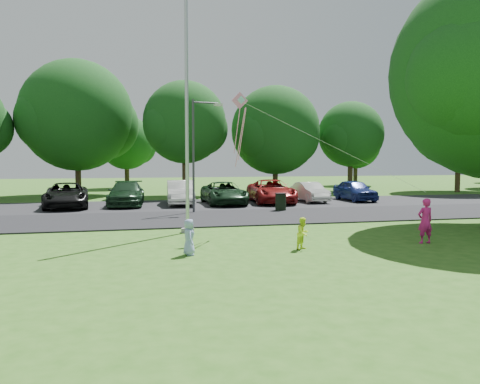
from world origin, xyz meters
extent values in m
plane|color=#2A5A17|center=(0.00, 0.00, 0.00)|extent=(120.00, 120.00, 0.00)
cube|color=black|center=(0.00, 9.00, 0.03)|extent=(60.00, 6.00, 0.06)
cube|color=black|center=(0.00, 15.50, 0.03)|extent=(42.00, 7.00, 0.06)
cylinder|color=#B7BABF|center=(-3.50, 5.00, 5.00)|extent=(0.14, 0.14, 10.00)
cylinder|color=gray|center=(-3.50, 5.00, 0.08)|extent=(0.50, 0.50, 0.16)
cylinder|color=#3F3F44|center=(-2.44, 11.32, 2.94)|extent=(0.12, 0.12, 5.88)
cylinder|color=#3F3F44|center=(-1.76, 11.43, 5.74)|extent=(1.37, 0.30, 0.08)
cube|color=silver|center=(-1.08, 11.54, 5.67)|extent=(0.47, 0.28, 0.14)
cylinder|color=black|center=(2.27, 11.19, 0.47)|extent=(0.58, 0.58, 0.93)
cylinder|color=black|center=(2.27, 11.19, 0.96)|extent=(0.62, 0.62, 0.05)
sphere|color=#0F3812|center=(6.51, 2.15, 5.86)|extent=(4.48, 4.48, 4.48)
cylinder|color=#332316|center=(-9.60, 25.24, 1.60)|extent=(0.44, 0.44, 3.19)
sphere|color=#0F3812|center=(-9.60, 25.24, 6.17)|extent=(8.50, 8.50, 8.50)
sphere|color=#0F3812|center=(-7.68, 26.09, 5.53)|extent=(5.53, 5.53, 5.53)
sphere|color=#0F3812|center=(-11.30, 24.17, 5.74)|extent=(5.10, 5.10, 5.10)
cylinder|color=#332316|center=(-1.58, 22.90, 1.71)|extent=(0.44, 0.44, 3.43)
sphere|color=#0F3812|center=(-1.58, 22.90, 5.62)|extent=(6.27, 6.27, 6.27)
sphere|color=#0F3812|center=(-0.17, 23.53, 5.15)|extent=(4.07, 4.07, 4.07)
sphere|color=#0F3812|center=(-2.84, 22.12, 5.31)|extent=(3.76, 3.76, 3.76)
cylinder|color=#332316|center=(6.03, 24.17, 1.33)|extent=(0.44, 0.44, 2.66)
sphere|color=#0F3812|center=(6.03, 24.17, 5.20)|extent=(7.27, 7.27, 7.27)
sphere|color=#0F3812|center=(7.66, 24.89, 4.66)|extent=(4.72, 4.72, 4.72)
sphere|color=#0F3812|center=(4.57, 23.26, 4.84)|extent=(4.36, 4.36, 4.36)
cylinder|color=#332316|center=(13.12, 24.89, 1.51)|extent=(0.44, 0.44, 3.02)
sphere|color=#0F3812|center=(13.12, 24.89, 5.00)|extent=(5.67, 5.67, 5.67)
sphere|color=#0F3812|center=(14.39, 25.46, 4.58)|extent=(3.68, 3.68, 3.68)
sphere|color=#0F3812|center=(11.98, 24.18, 4.72)|extent=(3.40, 3.40, 3.40)
cylinder|color=#332316|center=(21.92, 22.25, 1.71)|extent=(0.44, 0.44, 3.42)
sphere|color=#0F3812|center=(21.92, 22.25, 6.49)|extent=(8.77, 8.77, 8.77)
sphere|color=#0F3812|center=(23.89, 23.13, 5.84)|extent=(5.70, 5.70, 5.70)
sphere|color=#0F3812|center=(20.17, 21.15, 6.06)|extent=(5.26, 5.26, 5.26)
cylinder|color=#332316|center=(-6.00, 34.00, 1.30)|extent=(0.44, 0.44, 2.60)
sphere|color=#0F3812|center=(-6.00, 34.00, 4.42)|extent=(5.20, 5.20, 5.20)
sphere|color=#0F3812|center=(-4.83, 34.52, 4.03)|extent=(3.38, 3.38, 3.38)
sphere|color=#0F3812|center=(-7.04, 33.35, 4.16)|extent=(3.12, 3.12, 3.12)
cylinder|color=#332316|center=(18.00, 33.50, 1.30)|extent=(0.44, 0.44, 2.60)
sphere|color=#0F3812|center=(18.00, 33.50, 4.42)|extent=(5.20, 5.20, 5.20)
sphere|color=#0F3812|center=(19.17, 34.02, 4.03)|extent=(3.38, 3.38, 3.38)
sphere|color=#0F3812|center=(16.96, 32.85, 4.16)|extent=(3.12, 3.12, 3.12)
imported|color=black|center=(-9.21, 15.24, 0.77)|extent=(2.80, 5.30, 1.42)
imported|color=black|center=(-5.89, 15.72, 0.77)|extent=(2.28, 5.03, 1.43)
imported|color=silver|center=(-2.71, 15.57, 0.79)|extent=(1.79, 4.52, 1.46)
imported|color=black|center=(-0.06, 15.23, 0.75)|extent=(2.34, 4.97, 1.37)
imported|color=maroon|center=(3.02, 15.43, 0.79)|extent=(2.82, 5.45, 1.47)
imported|color=silver|center=(5.73, 15.70, 0.69)|extent=(1.45, 3.86, 1.26)
imported|color=navy|center=(8.93, 15.71, 0.75)|extent=(1.68, 4.08, 1.38)
imported|color=#CF1B77|center=(3.95, 0.85, 0.76)|extent=(0.56, 0.38, 1.51)
imported|color=#E3FF28|center=(-0.39, 0.80, 0.50)|extent=(0.62, 0.59, 1.01)
imported|color=#879ACF|center=(-3.96, 0.71, 0.53)|extent=(0.34, 0.52, 1.07)
cube|color=pink|center=(-1.72, 3.80, 4.93)|extent=(0.62, 0.11, 0.62)
cube|color=#8CC6E5|center=(-1.67, 3.77, 4.95)|extent=(0.30, 0.06, 0.30)
cylinder|color=white|center=(1.12, 2.33, 3.32)|extent=(5.68, 2.96, 3.22)
cylinder|color=pink|center=(-1.82, 3.80, 3.85)|extent=(0.20, 0.26, 1.65)
cylinder|color=pink|center=(-1.62, 3.85, 3.72)|extent=(0.23, 0.43, 1.88)
cylinder|color=pink|center=(-1.72, 3.72, 3.59)|extent=(0.25, 0.63, 2.10)
camera|label=1|loc=(-5.58, -12.82, 2.81)|focal=35.00mm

